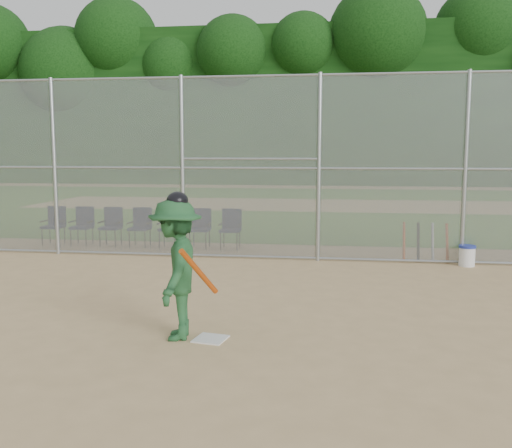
# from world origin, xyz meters

# --- Properties ---
(ground) EXTENTS (100.00, 100.00, 0.00)m
(ground) POSITION_xyz_m (0.00, 0.00, 0.00)
(ground) COLOR tan
(ground) RESTS_ON ground
(grass_strip) EXTENTS (100.00, 100.00, 0.00)m
(grass_strip) POSITION_xyz_m (0.00, 18.00, 0.01)
(grass_strip) COLOR #36671F
(grass_strip) RESTS_ON ground
(dirt_patch_far) EXTENTS (24.00, 24.00, 0.00)m
(dirt_patch_far) POSITION_xyz_m (0.00, 18.00, 0.01)
(dirt_patch_far) COLOR tan
(dirt_patch_far) RESTS_ON ground
(backstop_fence) EXTENTS (16.09, 0.09, 4.00)m
(backstop_fence) POSITION_xyz_m (0.00, 5.00, 2.07)
(backstop_fence) COLOR gray
(backstop_fence) RESTS_ON ground
(treeline) EXTENTS (81.00, 60.00, 11.00)m
(treeline) POSITION_xyz_m (0.00, 20.00, 5.50)
(treeline) COLOR black
(treeline) RESTS_ON ground
(home_plate) EXTENTS (0.45, 0.45, 0.02)m
(home_plate) POSITION_xyz_m (-0.16, -0.46, 0.01)
(home_plate) COLOR silver
(home_plate) RESTS_ON ground
(batter_at_plate) EXTENTS (0.98, 1.32, 1.87)m
(batter_at_plate) POSITION_xyz_m (-0.60, -0.45, 0.90)
(batter_at_plate) COLOR #20512A
(batter_at_plate) RESTS_ON ground
(water_cooler) EXTENTS (0.34, 0.34, 0.43)m
(water_cooler) POSITION_xyz_m (4.08, 4.83, 0.22)
(water_cooler) COLOR white
(water_cooler) RESTS_ON ground
(spare_bats) EXTENTS (0.96, 0.33, 0.84)m
(spare_bats) POSITION_xyz_m (3.29, 5.22, 0.42)
(spare_bats) COLOR #D84C14
(spare_bats) RESTS_ON ground
(chair_0) EXTENTS (0.54, 0.52, 0.96)m
(chair_0) POSITION_xyz_m (-5.76, 6.23, 0.48)
(chair_0) COLOR black
(chair_0) RESTS_ON ground
(chair_1) EXTENTS (0.54, 0.52, 0.96)m
(chair_1) POSITION_xyz_m (-4.99, 6.23, 0.48)
(chair_1) COLOR black
(chair_1) RESTS_ON ground
(chair_2) EXTENTS (0.54, 0.52, 0.96)m
(chair_2) POSITION_xyz_m (-4.23, 6.23, 0.48)
(chair_2) COLOR black
(chair_2) RESTS_ON ground
(chair_3) EXTENTS (0.54, 0.52, 0.96)m
(chair_3) POSITION_xyz_m (-3.46, 6.23, 0.48)
(chair_3) COLOR black
(chair_3) RESTS_ON ground
(chair_4) EXTENTS (0.54, 0.52, 0.96)m
(chair_4) POSITION_xyz_m (-2.70, 6.23, 0.48)
(chair_4) COLOR black
(chair_4) RESTS_ON ground
(chair_5) EXTENTS (0.54, 0.52, 0.96)m
(chair_5) POSITION_xyz_m (-1.93, 6.23, 0.48)
(chair_5) COLOR black
(chair_5) RESTS_ON ground
(chair_6) EXTENTS (0.54, 0.52, 0.96)m
(chair_6) POSITION_xyz_m (-1.17, 6.23, 0.48)
(chair_6) COLOR black
(chair_6) RESTS_ON ground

